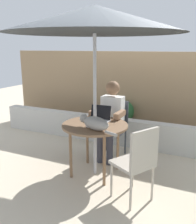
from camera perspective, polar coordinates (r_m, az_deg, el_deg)
ground_plane at (r=3.76m, az=-0.66°, el=-13.50°), size 14.00×14.00×0.00m
fence_back at (r=5.23m, az=8.54°, el=4.10°), size 5.81×0.08×1.67m
planter_wall_low at (r=4.69m, az=5.70°, el=-4.48°), size 5.23×0.20×0.49m
patio_table at (r=3.50m, az=-0.69°, el=-3.89°), size 0.91×0.91×0.73m
patio_umbrella at (r=3.34m, az=-0.77°, el=20.09°), size 2.26×2.26×2.26m
chair_occupied at (r=4.18m, az=3.68°, el=-2.57°), size 0.40×0.40×0.91m
chair_empty at (r=2.93m, az=8.91°, el=-10.35°), size 0.55×0.55×0.91m
person_seated at (r=4.00m, az=2.90°, el=-0.87°), size 0.48×0.48×1.25m
laptop at (r=3.63m, az=0.35°, el=-1.01°), size 0.31×0.26×0.21m
cat at (r=3.24m, az=-0.79°, el=-2.52°), size 0.62×0.32×0.17m
potted_plant_near_fence at (r=5.24m, az=5.93°, el=-1.10°), size 0.38×0.38×0.70m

